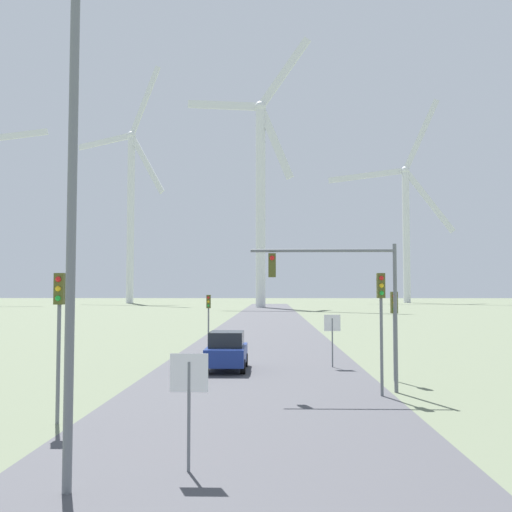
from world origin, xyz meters
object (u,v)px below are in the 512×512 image
at_px(streetlamp, 73,127).
at_px(traffic_light_mast_overhead, 341,284).
at_px(stop_sign_near, 189,389).
at_px(wind_turbine_center, 261,183).
at_px(traffic_light_post_mid_right, 394,315).
at_px(wind_turbine_right, 406,217).
at_px(stop_sign_far, 332,330).
at_px(traffic_light_post_near_left, 59,313).
at_px(wind_turbine_left, 131,199).
at_px(traffic_light_post_near_right, 381,306).
at_px(traffic_light_post_mid_left, 209,309).
at_px(car_approaching, 227,351).

xyz_separation_m(streetlamp, traffic_light_mast_overhead, (6.42, 11.22, -2.88)).
relative_size(stop_sign_near, wind_turbine_center, 0.04).
relative_size(stop_sign_near, traffic_light_post_mid_right, 0.66).
distance_m(stop_sign_near, wind_turbine_right, 183.32).
xyz_separation_m(stop_sign_near, traffic_light_mast_overhead, (4.34, 9.85, 2.32)).
distance_m(stop_sign_far, wind_turbine_center, 109.14).
distance_m(streetlamp, traffic_light_post_mid_right, 17.12).
height_order(stop_sign_near, traffic_light_post_near_left, traffic_light_post_near_left).
xyz_separation_m(stop_sign_near, traffic_light_post_mid_right, (6.86, 12.61, 1.02)).
relative_size(wind_turbine_left, wind_turbine_center, 1.17).
distance_m(traffic_light_post_near_left, traffic_light_post_near_right, 11.07).
xyz_separation_m(stop_sign_far, traffic_light_post_mid_left, (-7.27, 10.79, 0.75)).
bearing_deg(traffic_light_post_mid_right, car_approaching, 155.87).
bearing_deg(traffic_light_post_near_right, streetlamp, -126.58).
height_order(traffic_light_post_mid_left, wind_turbine_right, wind_turbine_right).
height_order(stop_sign_near, car_approaching, stop_sign_near).
xyz_separation_m(streetlamp, traffic_light_post_near_right, (7.75, 10.45, -3.70)).
height_order(traffic_light_post_mid_left, car_approaching, traffic_light_post_mid_left).
distance_m(stop_sign_far, traffic_light_post_mid_right, 5.08).
height_order(stop_sign_near, wind_turbine_center, wind_turbine_center).
bearing_deg(wind_turbine_left, streetlamp, -76.95).
relative_size(traffic_light_post_mid_left, wind_turbine_right, 0.05).
bearing_deg(traffic_light_mast_overhead, traffic_light_post_near_left, -147.73).
xyz_separation_m(traffic_light_post_near_right, wind_turbine_left, (-46.78, 157.96, 28.42)).
height_order(streetlamp, wind_turbine_right, wind_turbine_right).
height_order(stop_sign_near, traffic_light_post_mid_left, traffic_light_post_mid_left).
bearing_deg(stop_sign_far, traffic_light_post_near_right, -83.26).
xyz_separation_m(traffic_light_post_mid_left, wind_turbine_right, (46.72, 148.20, 24.36)).
height_order(stop_sign_near, wind_turbine_right, wind_turbine_right).
relative_size(car_approaching, wind_turbine_left, 0.06).
relative_size(stop_sign_near, wind_turbine_left, 0.03).
xyz_separation_m(traffic_light_post_near_right, car_approaching, (-6.07, 6.79, -2.29)).
bearing_deg(traffic_light_post_mid_left, traffic_light_mast_overhead, -69.15).
distance_m(traffic_light_post_mid_left, car_approaching, 12.35).
distance_m(streetlamp, stop_sign_far, 20.36).
xyz_separation_m(traffic_light_mast_overhead, car_approaching, (-4.74, 6.02, -3.11)).
height_order(streetlamp, wind_turbine_center, wind_turbine_center).
height_order(stop_sign_far, traffic_light_post_near_right, traffic_light_post_near_right).
xyz_separation_m(traffic_light_post_near_left, wind_turbine_center, (3.57, 118.49, 25.16)).
height_order(streetlamp, stop_sign_far, streetlamp).
relative_size(stop_sign_far, traffic_light_post_near_left, 0.60).
bearing_deg(traffic_light_post_near_left, stop_sign_near, -45.21).
bearing_deg(traffic_light_post_mid_left, stop_sign_far, -56.03).
height_order(traffic_light_post_mid_left, traffic_light_mast_overhead, traffic_light_mast_overhead).
xyz_separation_m(wind_turbine_left, wind_turbine_right, (85.28, 9.09, -4.71)).
relative_size(stop_sign_near, traffic_light_mast_overhead, 0.44).
bearing_deg(streetlamp, stop_sign_far, 69.81).
bearing_deg(traffic_light_mast_overhead, stop_sign_near, -113.77).
bearing_deg(streetlamp, car_approaching, 84.43).
bearing_deg(traffic_light_post_near_right, wind_turbine_center, 93.24).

